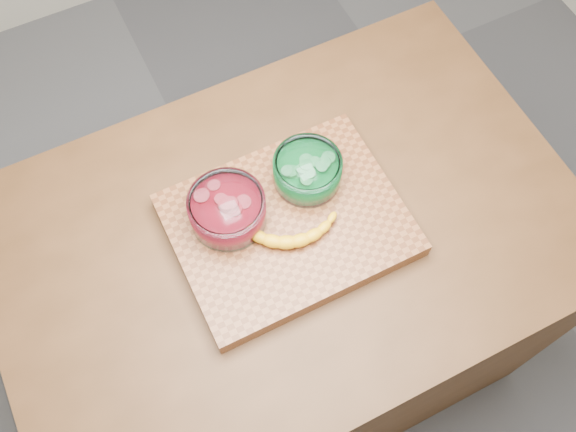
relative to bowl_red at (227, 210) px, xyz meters
name	(u,v)px	position (x,y,z in m)	size (l,w,h in m)	color
ground	(288,346)	(0.10, -0.06, -0.97)	(3.50, 3.50, 0.00)	#55555A
counter	(288,302)	(0.10, -0.06, -0.52)	(1.20, 0.80, 0.90)	#4C2D16
cutting_board	(288,225)	(0.10, -0.06, -0.05)	(0.45, 0.35, 0.04)	brown
bowl_red	(227,210)	(0.00, 0.00, 0.00)	(0.15, 0.15, 0.07)	white
bowl_green	(307,171)	(0.18, 0.01, 0.00)	(0.14, 0.14, 0.06)	white
banana	(288,222)	(0.10, -0.07, -0.02)	(0.22, 0.14, 0.03)	gold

